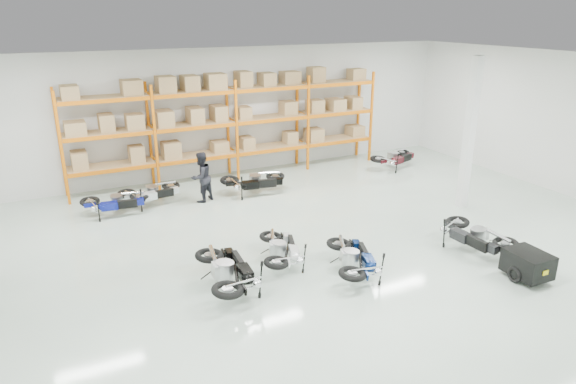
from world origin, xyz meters
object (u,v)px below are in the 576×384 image
trailer (528,264)px  moto_back_c (254,177)px  moto_silver_left (282,245)px  moto_touring_right (474,231)px  moto_back_d (395,154)px  person_back (201,177)px  moto_black_far_left (229,265)px  moto_back_b (151,189)px  moto_blue_centre (355,254)px  moto_back_a (115,198)px

trailer → moto_back_c: 8.57m
moto_silver_left → moto_touring_right: moto_touring_right is taller
trailer → moto_back_d: (2.68, 8.27, 0.16)m
moto_silver_left → person_back: (-0.39, 5.00, 0.29)m
moto_black_far_left → moto_back_b: size_ratio=1.15×
moto_back_b → person_back: 1.56m
moto_blue_centre → moto_back_b: size_ratio=1.05×
moto_blue_centre → person_back: 6.40m
moto_blue_centre → person_back: size_ratio=1.11×
moto_blue_centre → moto_silver_left: size_ratio=1.06×
moto_back_b → moto_black_far_left: bearing=177.3°
moto_touring_right → moto_blue_centre: bearing=173.1°
person_back → moto_blue_centre: bearing=76.3°
moto_blue_centre → moto_touring_right: 3.35m
moto_silver_left → person_back: person_back is taller
moto_silver_left → moto_touring_right: size_ratio=0.92×
moto_black_far_left → moto_blue_centre: bearing=172.3°
trailer → moto_back_b: bearing=129.1°
moto_back_a → moto_back_c: (4.35, -0.13, 0.05)m
moto_touring_right → person_back: size_ratio=1.14×
moto_back_b → moto_back_d: 9.14m
moto_back_d → moto_back_c: bearing=78.4°
moto_blue_centre → moto_back_b: (-3.11, 6.59, -0.03)m
person_back → trailer: bearing=93.3°
moto_back_d → moto_touring_right: bearing=143.2°
trailer → person_back: person_back is taller
moto_back_c → moto_back_d: 5.93m
trailer → moto_back_d: size_ratio=0.88×
moto_back_c → moto_back_d: bearing=-76.7°
moto_touring_right → moto_back_a: 9.97m
moto_blue_centre → moto_back_b: bearing=-44.2°
moto_back_b → moto_back_c: (3.22, -0.50, 0.05)m
moto_back_a → moto_back_b: bearing=-64.7°
moto_silver_left → moto_back_d: bearing=-124.9°
moto_black_far_left → moto_back_a: size_ratio=1.15×
moto_touring_right → trailer: bearing=-92.7°
trailer → moto_back_b: (-6.46, 8.44, 0.13)m
moto_touring_right → moto_back_a: (-7.59, 6.47, -0.04)m
moto_touring_right → moto_back_a: size_ratio=1.08×
moto_back_b → moto_back_c: bearing=-105.0°
moto_black_far_left → moto_back_a: moto_black_far_left is taller
moto_blue_centre → moto_black_far_left: moto_black_far_left is taller
moto_blue_centre → trailer: moto_blue_centre is taller
trailer → moto_back_b: 10.63m
moto_back_b → person_back: person_back is taller
moto_back_d → moto_back_a: bearing=76.3°
moto_back_a → moto_silver_left: bearing=-142.1°
moto_back_a → person_back: 2.63m
moto_touring_right → person_back: (-4.97, 6.44, 0.24)m
moto_silver_left → moto_back_d: (7.27, 5.24, 0.03)m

